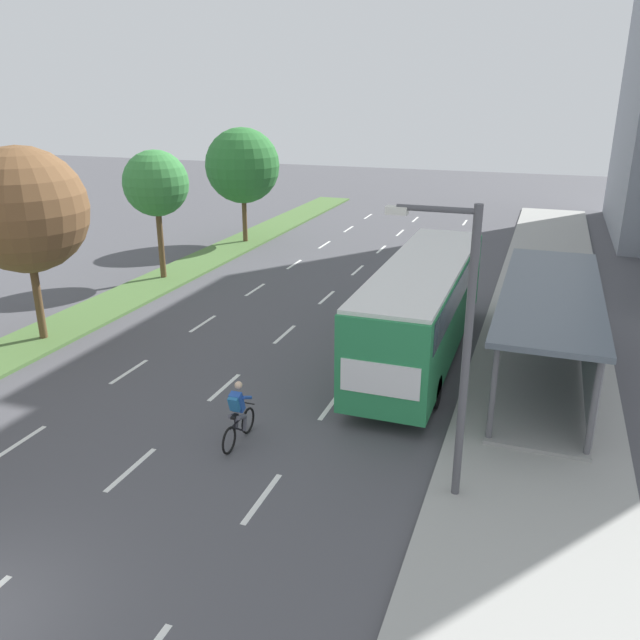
% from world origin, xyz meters
% --- Properties ---
extents(median_strip, '(2.60, 52.00, 0.12)m').
position_xyz_m(median_strip, '(-8.30, 20.00, 0.06)').
color(median_strip, '#4C7038').
rests_on(median_strip, ground).
extents(sidewalk_right, '(4.50, 52.00, 0.15)m').
position_xyz_m(sidewalk_right, '(9.25, 20.00, 0.07)').
color(sidewalk_right, '#9E9E99').
rests_on(sidewalk_right, ground).
extents(lane_divider_left, '(0.14, 45.79, 0.01)m').
position_xyz_m(lane_divider_left, '(-3.50, 17.39, 0.00)').
color(lane_divider_left, white).
rests_on(lane_divider_left, ground).
extents(lane_divider_center, '(0.14, 45.79, 0.01)m').
position_xyz_m(lane_divider_center, '(0.00, 17.39, 0.00)').
color(lane_divider_center, white).
rests_on(lane_divider_center, ground).
extents(lane_divider_right, '(0.14, 45.79, 0.01)m').
position_xyz_m(lane_divider_right, '(3.50, 17.39, 0.00)').
color(lane_divider_right, white).
rests_on(lane_divider_right, ground).
extents(bus_shelter, '(2.90, 10.31, 2.86)m').
position_xyz_m(bus_shelter, '(9.53, 14.01, 1.87)').
color(bus_shelter, gray).
rests_on(bus_shelter, sidewalk_right).
extents(bus, '(2.54, 11.29, 3.37)m').
position_xyz_m(bus, '(5.25, 14.46, 2.07)').
color(bus, '#28844C').
rests_on(bus, ground).
extents(cyclist, '(0.46, 1.82, 1.71)m').
position_xyz_m(cyclist, '(1.92, 7.26, 0.79)').
color(cyclist, black).
rests_on(cyclist, ground).
extents(median_tree_second, '(4.35, 4.35, 6.88)m').
position_xyz_m(median_tree_second, '(-8.12, 11.41, 4.81)').
color(median_tree_second, brown).
rests_on(median_tree_second, median_strip).
extents(median_tree_third, '(3.05, 3.05, 6.04)m').
position_xyz_m(median_tree_third, '(-8.45, 19.93, 4.61)').
color(median_tree_third, brown).
rests_on(median_tree_third, median_strip).
extents(median_tree_fourth, '(4.32, 4.32, 6.62)m').
position_xyz_m(median_tree_fourth, '(-8.16, 28.44, 4.57)').
color(median_tree_fourth, brown).
rests_on(median_tree_fourth, median_strip).
extents(streetlight, '(1.91, 0.24, 6.50)m').
position_xyz_m(streetlight, '(7.42, 6.71, 3.89)').
color(streetlight, '#4C4C51').
rests_on(streetlight, sidewalk_right).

